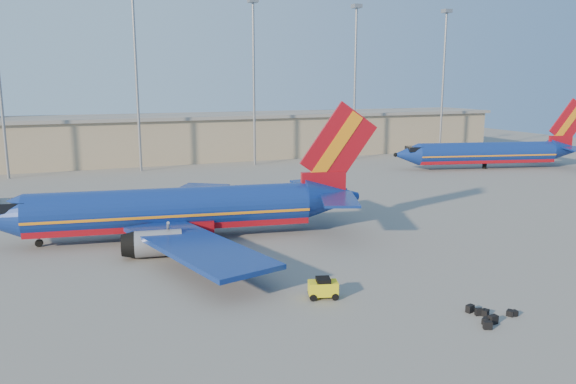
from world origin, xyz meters
name	(u,v)px	position (x,y,z in m)	size (l,w,h in m)	color
ground	(257,238)	(0.00, 0.00, 0.00)	(220.00, 220.00, 0.00)	slate
terminal_building	(211,136)	(10.00, 58.00, 4.32)	(122.00, 16.00, 8.50)	gray
light_mast_row	(197,64)	(5.00, 46.00, 17.55)	(101.60, 1.60, 28.65)	gray
aircraft_main	(181,210)	(-6.61, 2.61, 2.74)	(37.79, 36.10, 12.85)	navy
aircraft_second	(490,153)	(51.14, 26.76, 2.73)	(34.60, 15.55, 11.89)	navy
baggage_tug	(323,288)	(-0.50, -16.06, 0.75)	(2.27, 1.73, 1.45)	yellow
luggage_pile	(490,316)	(7.81, -23.14, 0.22)	(3.44, 2.95, 0.54)	black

